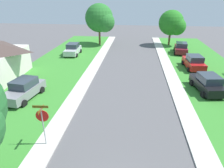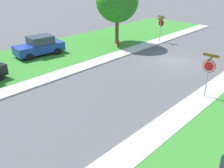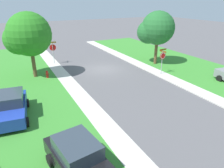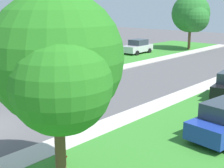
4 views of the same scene
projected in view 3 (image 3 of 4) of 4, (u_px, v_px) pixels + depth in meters
name	position (u px, v px, depth m)	size (l,w,h in m)	color
ground_plane	(103.00, 69.00, 23.58)	(120.00, 120.00, 0.00)	#565456
sidewalk_east	(117.00, 139.00, 11.71)	(1.40, 56.00, 0.10)	beige
lawn_east	(30.00, 167.00, 9.73)	(8.00, 56.00, 0.08)	#38842D
stop_sign_near_corner	(53.00, 49.00, 24.71)	(0.90, 0.90, 2.77)	#9E9EA3
stop_sign_far_corner	(163.00, 57.00, 21.14)	(0.92, 0.92, 2.77)	#9E9EA3
car_black_kerbside_mid	(79.00, 159.00, 9.07)	(2.49, 4.51, 1.76)	black
car_blue_near_corner	(11.00, 107.00, 13.52)	(2.42, 4.48, 1.76)	#1E389E
tree_sidewalk_far	(27.00, 36.00, 19.56)	(4.50, 4.18, 6.44)	brown
tree_corner_large	(155.00, 29.00, 23.79)	(4.15, 3.86, 6.28)	brown
fire_hydrant	(47.00, 74.00, 20.63)	(0.38, 0.22, 0.83)	red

